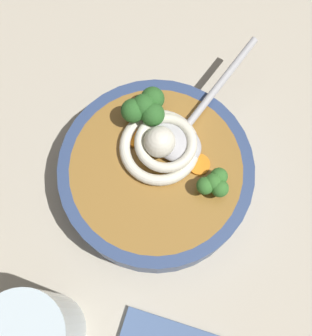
# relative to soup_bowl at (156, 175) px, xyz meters

# --- Properties ---
(table_slab) EXTENTS (1.20, 1.20, 0.04)m
(table_slab) POSITION_rel_soup_bowl_xyz_m (0.03, -0.02, -0.05)
(table_slab) COLOR #BCB29E
(table_slab) RESTS_ON ground
(soup_bowl) EXTENTS (0.21, 0.21, 0.05)m
(soup_bowl) POSITION_rel_soup_bowl_xyz_m (0.00, 0.00, 0.00)
(soup_bowl) COLOR #334775
(soup_bowl) RESTS_ON table_slab
(noodle_pile) EXTENTS (0.09, 0.09, 0.04)m
(noodle_pile) POSITION_rel_soup_bowl_xyz_m (0.02, 0.01, 0.04)
(noodle_pile) COLOR silver
(noodle_pile) RESTS_ON soup_bowl
(soup_spoon) EXTENTS (0.17, 0.07, 0.02)m
(soup_spoon) POSITION_rel_soup_bowl_xyz_m (0.05, 0.01, 0.03)
(soup_spoon) COLOR #B7B7BC
(soup_spoon) RESTS_ON soup_bowl
(broccoli_floret_beside_noodles) EXTENTS (0.03, 0.03, 0.03)m
(broccoli_floret_beside_noodles) POSITION_rel_soup_bowl_xyz_m (0.02, -0.06, 0.04)
(broccoli_floret_beside_noodles) COLOR #7A9E60
(broccoli_floret_beside_noodles) RESTS_ON soup_bowl
(broccoli_floret_far) EXTENTS (0.05, 0.04, 0.04)m
(broccoli_floret_far) POSITION_rel_soup_bowl_xyz_m (0.03, 0.05, 0.05)
(broccoli_floret_far) COLOR #7A9E60
(broccoli_floret_far) RESTS_ON soup_bowl
(carrot_slice_front) EXTENTS (0.02, 0.02, 0.00)m
(carrot_slice_front) POSITION_rel_soup_bowl_xyz_m (0.03, -0.03, 0.03)
(carrot_slice_front) COLOR orange
(carrot_slice_front) RESTS_ON soup_bowl
(carrot_slice_extra_a) EXTENTS (0.02, 0.02, 0.01)m
(carrot_slice_extra_a) POSITION_rel_soup_bowl_xyz_m (0.01, 0.04, 0.03)
(carrot_slice_extra_a) COLOR orange
(carrot_slice_extra_a) RESTS_ON soup_bowl
(drinking_glass) EXTENTS (0.08, 0.08, 0.11)m
(drinking_glass) POSITION_rel_soup_bowl_xyz_m (-0.19, -0.03, 0.03)
(drinking_glass) COLOR silver
(drinking_glass) RESTS_ON table_slab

